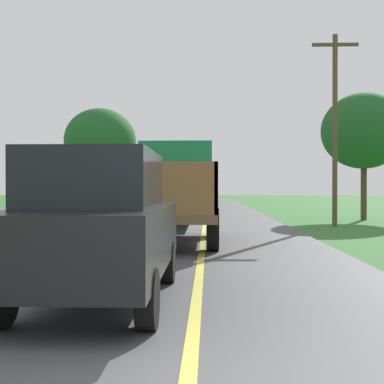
% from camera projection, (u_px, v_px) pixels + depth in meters
% --- Properties ---
extents(banana_truck_near, '(2.38, 5.82, 2.80)m').
position_uv_depth(banana_truck_near, '(175.00, 191.00, 13.92)').
color(banana_truck_near, '#2D2D30').
rests_on(banana_truck_near, road_surface).
extents(utility_pole_roadside, '(1.83, 0.20, 7.65)m').
position_uv_depth(utility_pole_roadside, '(335.00, 124.00, 19.79)').
color(utility_pole_roadside, brown).
rests_on(utility_pole_roadside, ground).
extents(roadside_tree_near_left, '(3.89, 3.89, 5.87)m').
position_uv_depth(roadside_tree_near_left, '(100.00, 141.00, 27.10)').
color(roadside_tree_near_left, '#4C3823').
rests_on(roadside_tree_near_left, ground).
extents(roadside_tree_mid_right, '(4.01, 4.01, 6.06)m').
position_uv_depth(roadside_tree_mid_right, '(364.00, 131.00, 23.59)').
color(roadside_tree_mid_right, '#4C3823').
rests_on(roadside_tree_mid_right, ground).
extents(following_car, '(1.74, 4.10, 1.92)m').
position_uv_depth(following_car, '(99.00, 225.00, 6.33)').
color(following_car, black).
rests_on(following_car, road_surface).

